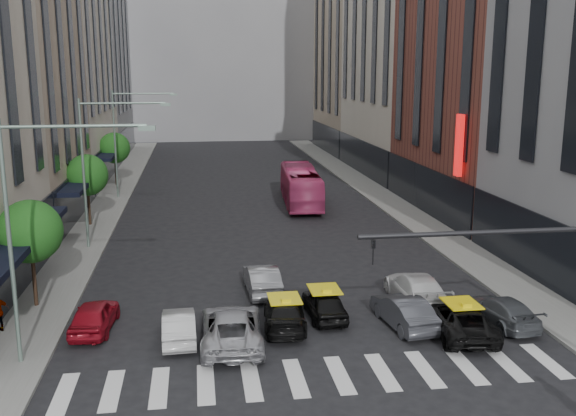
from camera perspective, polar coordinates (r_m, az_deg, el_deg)
name	(u,v)px	position (r m, az deg, el deg)	size (l,w,h in m)	color
ground	(332,397)	(22.57, 3.93, -16.38)	(160.00, 160.00, 0.00)	black
sidewalk_left	(103,213)	(51.02, -16.16, -0.43)	(3.00, 96.00, 0.15)	slate
sidewalk_right	(393,204)	(52.92, 9.31, 0.34)	(3.00, 96.00, 0.15)	slate
building_left_b	(5,52)	(49.05, -23.85, 12.59)	(8.00, 16.00, 24.00)	tan
building_left_d	(88,35)	(85.41, -17.35, 14.47)	(8.00, 18.00, 30.00)	gray
building_right_b	(483,39)	(51.07, 16.95, 14.16)	(8.00, 18.00, 26.00)	brown
building_right_d	(357,45)	(87.07, 6.11, 14.23)	(8.00, 18.00, 28.00)	tan
building_far	(220,23)	(104.70, -6.11, 16.06)	(30.00, 10.00, 36.00)	gray
tree_near	(30,232)	(31.13, -21.95, -1.96)	(2.88, 2.88, 4.95)	black
tree_mid	(87,175)	(46.52, -17.43, 2.80)	(2.88, 2.88, 4.95)	black
tree_far	(114,148)	(62.22, -15.17, 5.18)	(2.88, 2.88, 4.95)	black
streetlamp_near	(35,210)	(24.54, -21.58, -0.15)	(5.38, 0.25, 9.00)	gray
streetlamp_mid	(99,153)	(40.07, -16.47, 4.69)	(5.38, 0.25, 9.00)	gray
streetlamp_far	(126,129)	(55.87, -14.21, 6.80)	(5.38, 0.25, 9.00)	gray
traffic_signal	(573,269)	(22.82, 23.99, -4.95)	(10.10, 0.20, 6.00)	black
liberty_sign	(459,145)	(43.10, 14.97, 5.40)	(0.30, 0.70, 4.00)	red
car_red	(94,316)	(28.51, -16.84, -9.15)	(1.57, 3.89, 1.33)	maroon
car_white_front	(179,326)	(26.81, -9.69, -10.28)	(1.31, 3.75, 1.24)	#B9B9B9
car_silver	(232,327)	(26.14, -5.04, -10.50)	(2.40, 5.20, 1.45)	#A3A4A9
taxi_left	(284,313)	(27.69, -0.31, -9.32)	(1.77, 4.36, 1.27)	black
taxi_center	(324,304)	(28.76, 3.24, -8.48)	(1.53, 3.79, 1.29)	black
car_grey_mid	(404,311)	(28.20, 10.24, -9.01)	(1.44, 4.13, 1.36)	#3D3E44
taxi_right	(460,319)	(27.93, 15.08, -9.49)	(2.21, 4.79, 1.33)	black
car_grey_curb	(502,311)	(29.50, 18.47, -8.65)	(1.71, 4.20, 1.22)	#474B4F
car_row2_left	(262,279)	(31.76, -2.34, -6.33)	(1.49, 4.27, 1.41)	gray
car_row2_right	(416,289)	(30.85, 11.32, -7.04)	(2.10, 5.16, 1.50)	silver
bus	(301,186)	(52.14, 1.13, 1.97)	(2.59, 11.09, 3.09)	#BC376A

